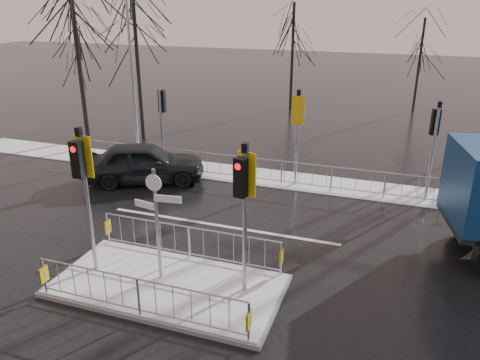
% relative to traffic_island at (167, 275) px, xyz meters
% --- Properties ---
extents(ground, '(120.00, 120.00, 0.00)m').
position_rel_traffic_island_xyz_m(ground, '(0.01, -0.01, -0.39)').
color(ground, black).
rests_on(ground, ground).
extents(snow_verge, '(30.00, 2.00, 0.04)m').
position_rel_traffic_island_xyz_m(snow_verge, '(0.01, 8.59, -0.37)').
color(snow_verge, white).
rests_on(snow_verge, ground).
extents(lane_markings, '(8.00, 11.38, 0.01)m').
position_rel_traffic_island_xyz_m(lane_markings, '(0.01, -0.34, -0.39)').
color(lane_markings, silver).
rests_on(lane_markings, ground).
extents(traffic_island, '(6.00, 3.04, 4.15)m').
position_rel_traffic_island_xyz_m(traffic_island, '(0.00, 0.00, 0.00)').
color(traffic_island, '#63625E').
rests_on(traffic_island, ground).
extents(far_kerb_fixtures, '(18.00, 0.65, 3.83)m').
position_rel_traffic_island_xyz_m(far_kerb_fixtures, '(0.31, 8.08, 0.63)').
color(far_kerb_fixtures, '#989FA6').
rests_on(far_kerb_fixtures, ground).
extents(car_far_lane, '(5.23, 3.81, 1.65)m').
position_rel_traffic_island_xyz_m(car_far_lane, '(-4.44, 6.57, 0.44)').
color(car_far_lane, black).
rests_on(car_far_lane, ground).
extents(tree_near_a, '(4.75, 4.75, 8.97)m').
position_rel_traffic_island_xyz_m(tree_near_a, '(-10.49, 10.99, 5.72)').
color(tree_near_a, black).
rests_on(tree_near_a, ground).
extents(tree_near_b, '(4.00, 4.00, 7.55)m').
position_rel_traffic_island_xyz_m(tree_near_b, '(-7.99, 12.49, 4.76)').
color(tree_near_b, black).
rests_on(tree_near_b, ground).
extents(tree_near_c, '(3.50, 3.50, 6.61)m').
position_rel_traffic_island_xyz_m(tree_near_c, '(-12.49, 13.49, 4.11)').
color(tree_near_c, black).
rests_on(tree_near_c, ground).
extents(tree_far_a, '(3.75, 3.75, 7.08)m').
position_rel_traffic_island_xyz_m(tree_far_a, '(-1.99, 21.99, 4.43)').
color(tree_far_a, black).
rests_on(tree_far_a, ground).
extents(tree_far_b, '(3.25, 3.25, 6.14)m').
position_rel_traffic_island_xyz_m(tree_far_b, '(6.01, 23.99, 3.79)').
color(tree_far_b, black).
rests_on(tree_far_b, ground).
extents(street_lamp_left, '(1.25, 0.18, 8.20)m').
position_rel_traffic_island_xyz_m(street_lamp_left, '(-6.42, 9.49, 4.10)').
color(street_lamp_left, '#989FA6').
rests_on(street_lamp_left, ground).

